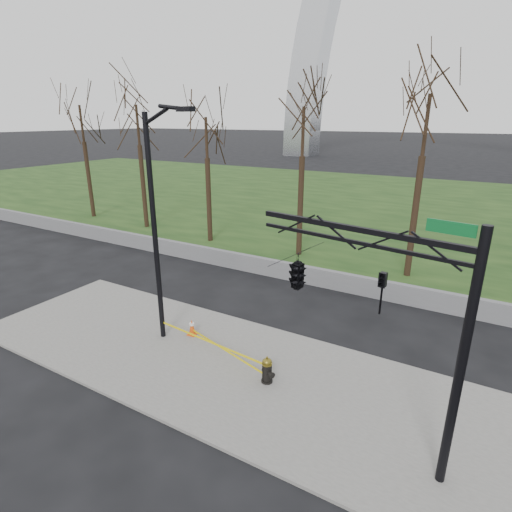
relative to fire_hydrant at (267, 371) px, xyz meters
The scene contains 10 objects.
ground 2.34m from the fire_hydrant, behind, with size 500.00×500.00×0.00m, color black.
sidewalk 2.33m from the fire_hydrant, behind, with size 18.00×6.00×0.10m, color slate.
grass_strip 30.20m from the fire_hydrant, 94.34° to the left, with size 120.00×40.00×0.06m, color #183413.
guardrail 8.43m from the fire_hydrant, 105.73° to the left, with size 60.00×0.30×0.90m, color #59595B.
tree_row 13.01m from the fire_hydrant, 80.70° to the left, with size 54.54×4.00×9.62m.
fire_hydrant is the anchor object (origin of this frame).
traffic_cone 3.98m from the fire_hydrant, 163.57° to the left, with size 0.36×0.36×0.62m.
street_light 6.14m from the fire_hydrant, behind, with size 2.37×0.66×8.21m.
traffic_signal_mast 4.15m from the fire_hydrant, 18.90° to the right, with size 5.04×2.54×6.00m.
caution_tape 2.19m from the fire_hydrant, 169.57° to the left, with size 4.68×1.12×0.45m.
Camera 1 is at (7.26, -9.41, 7.81)m, focal length 28.36 mm.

